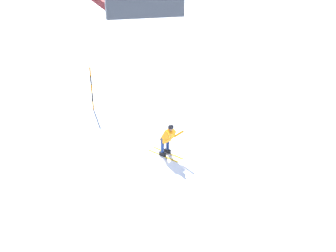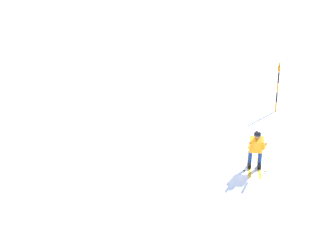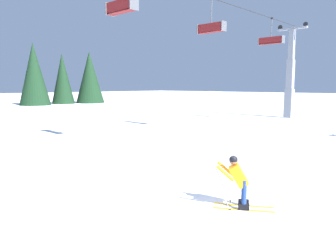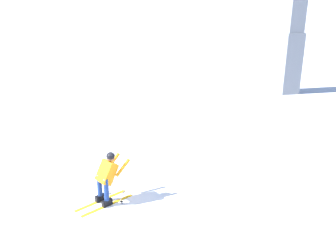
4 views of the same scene
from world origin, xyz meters
name	(u,v)px [view 2 (image 2 of 4)]	position (x,y,z in m)	size (l,w,h in m)	color
ground_plane	(238,168)	(0.00, 0.00, 0.00)	(260.00, 260.00, 0.00)	white
skier_carving_main	(256,147)	(-0.48, -0.23, 0.79)	(1.27, 1.60, 1.51)	yellow
trail_marker_pole	(278,86)	(1.67, -6.17, 1.21)	(0.07, 0.28, 2.26)	orange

